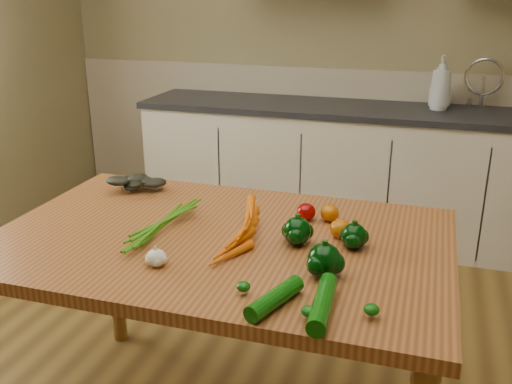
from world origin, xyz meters
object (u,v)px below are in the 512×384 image
object	(u,v)px
soap_bottle_c	(444,94)
pepper_a	(297,231)
pepper_c	(324,260)
soap_bottle_a	(441,83)
pepper_b	(354,236)
leafy_greens	(134,179)
zucchini_a	(323,303)
zucchini_b	(275,298)
carrot_bunch	(217,227)
table	(221,260)
tomato_b	(330,213)
garlic_bulb	(156,258)
tomato_a	(306,212)
soap_bottle_b	(437,92)
tomato_c	(340,229)

from	to	relation	value
soap_bottle_c	pepper_a	world-z (taller)	soap_bottle_c
pepper_a	pepper_c	xyz separation A→B (m)	(0.13, -0.19, 0.00)
soap_bottle_a	pepper_b	size ratio (longest dim) A/B	4.07
pepper_a	leafy_greens	bearing A→B (deg)	158.49
pepper_a	zucchini_a	size ratio (longest dim) A/B	0.37
pepper_a	zucchini_b	xyz separation A→B (m)	(0.04, -0.40, -0.02)
carrot_bunch	pepper_b	bearing A→B (deg)	7.51
carrot_bunch	table	bearing A→B (deg)	81.08
soap_bottle_a	carrot_bunch	bearing A→B (deg)	72.36
table	tomato_b	size ratio (longest dim) A/B	23.14
garlic_bulb	pepper_a	size ratio (longest dim) A/B	0.69
soap_bottle_c	pepper_a	bearing A→B (deg)	12.49
soap_bottle_a	tomato_a	size ratio (longest dim) A/B	4.81
carrot_bunch	tomato_a	xyz separation A→B (m)	(0.25, 0.24, -0.01)
table	tomato_a	world-z (taller)	tomato_a
tomato_b	zucchini_b	xyz separation A→B (m)	(-0.03, -0.63, -0.01)
soap_bottle_a	zucchini_b	size ratio (longest dim) A/B	1.59
pepper_c	zucchini_b	distance (m)	0.23
carrot_bunch	pepper_a	world-z (taller)	pepper_a
tomato_a	tomato_b	bearing A→B (deg)	11.94
soap_bottle_a	tomato_a	world-z (taller)	soap_bottle_a
table	carrot_bunch	distance (m)	0.13
soap_bottle_b	tomato_c	world-z (taller)	soap_bottle_b
soap_bottle_a	pepper_b	distance (m)	2.08
table	soap_bottle_b	distance (m)	2.33
table	soap_bottle_b	size ratio (longest dim) A/B	8.71
zucchini_a	zucchini_b	distance (m)	0.13
soap_bottle_a	zucchini_a	distance (m)	2.50
soap_bottle_c	garlic_bulb	xyz separation A→B (m)	(-0.81, -2.48, -0.13)
carrot_bunch	garlic_bulb	distance (m)	0.27
zucchini_b	tomato_b	bearing A→B (deg)	87.29
table	soap_bottle_b	world-z (taller)	soap_bottle_b
soap_bottle_c	zucchini_b	bearing A→B (deg)	14.99
leafy_greens	zucchini_b	distance (m)	1.07
leafy_greens	pepper_b	world-z (taller)	leafy_greens
pepper_c	soap_bottle_c	bearing A→B (deg)	82.54
carrot_bunch	pepper_c	xyz separation A→B (m)	(0.40, -0.16, 0.01)
carrot_bunch	pepper_c	world-z (taller)	pepper_c
table	soap_bottle_c	distance (m)	2.34
soap_bottle_c	tomato_b	xyz separation A→B (m)	(-0.37, -1.97, -0.12)
soap_bottle_c	tomato_c	size ratio (longest dim) A/B	2.38
pepper_c	tomato_a	xyz separation A→B (m)	(-0.14, 0.40, -0.02)
zucchini_b	leafy_greens	bearing A→B (deg)	138.79
pepper_b	tomato_c	bearing A→B (deg)	129.41
pepper_a	tomato_a	distance (m)	0.21
soap_bottle_b	pepper_c	distance (m)	2.41
pepper_a	tomato_c	bearing A→B (deg)	37.03
pepper_a	zucchini_a	distance (m)	0.42
table	tomato_a	size ratio (longest dim) A/B	22.09
table	zucchini_a	bearing A→B (deg)	-41.19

